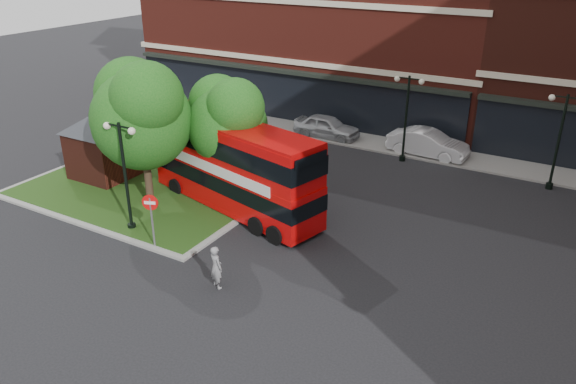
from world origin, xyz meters
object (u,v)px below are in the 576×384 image
Objects in this scene: car_white at (428,143)px; car_silver at (327,127)px; woman at (216,267)px; bus at (233,160)px.

car_silver is at bearing 93.44° from car_white.
woman is 0.36× the size of car_white.
car_white is at bearing 77.61° from bus.
woman is at bearing -46.23° from bus.
car_white is (6.71, 0.00, 0.04)m from car_silver.
car_white is at bearing -75.94° from woman.
bus is 11.75m from car_silver.
bus reaches higher than car_white.
car_silver is 0.91× the size of car_white.
woman reaches higher than car_white.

